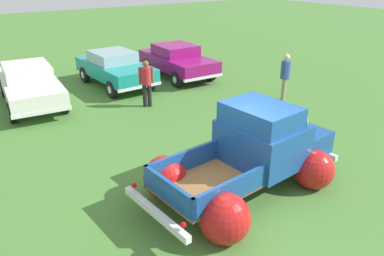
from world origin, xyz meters
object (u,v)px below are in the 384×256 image
(spectator_0, at_px, (146,81))
(spectator_1, at_px, (285,74))
(show_car_0, at_px, (30,83))
(vintage_pickup_truck, at_px, (253,156))
(lane_cone_0, at_px, (315,137))
(show_car_1, at_px, (115,67))
(show_car_2, at_px, (177,60))

(spectator_0, xyz_separation_m, spectator_1, (4.48, -2.31, 0.06))
(show_car_0, bearing_deg, vintage_pickup_truck, 22.85)
(vintage_pickup_truck, distance_m, lane_cone_0, 2.86)
(show_car_0, xyz_separation_m, show_car_1, (3.45, 0.40, -0.00))
(spectator_1, distance_m, lane_cone_0, 3.99)
(vintage_pickup_truck, bearing_deg, lane_cone_0, 4.00)
(show_car_2, bearing_deg, spectator_0, -46.27)
(vintage_pickup_truck, xyz_separation_m, show_car_0, (-2.81, 8.60, 0.03))
(show_car_2, distance_m, lane_cone_0, 8.32)
(spectator_1, bearing_deg, show_car_0, 18.40)
(show_car_1, bearing_deg, show_car_0, -86.17)
(lane_cone_0, bearing_deg, show_car_0, 124.44)
(vintage_pickup_truck, bearing_deg, spectator_1, 31.36)
(vintage_pickup_truck, relative_size, show_car_2, 1.12)
(show_car_2, bearing_deg, vintage_pickup_truck, -20.61)
(vintage_pickup_truck, xyz_separation_m, spectator_1, (5.01, 3.68, 0.25))
(show_car_0, distance_m, spectator_0, 4.24)
(spectator_0, relative_size, lane_cone_0, 2.65)
(show_car_2, relative_size, spectator_1, 2.42)
(spectator_0, height_order, lane_cone_0, spectator_0)
(show_car_0, relative_size, show_car_2, 1.13)
(show_car_2, bearing_deg, spectator_1, 17.91)
(show_car_2, relative_size, lane_cone_0, 6.76)
(show_car_2, xyz_separation_m, lane_cone_0, (-0.73, -8.27, -0.47))
(show_car_0, xyz_separation_m, spectator_1, (7.82, -4.92, 0.22))
(show_car_0, height_order, show_car_1, same)
(show_car_0, xyz_separation_m, lane_cone_0, (5.60, -8.16, -0.47))
(show_car_0, height_order, show_car_2, same)
(show_car_2, xyz_separation_m, spectator_0, (-2.99, -2.72, 0.17))
(spectator_1, bearing_deg, show_car_1, -0.01)
(show_car_2, height_order, spectator_1, spectator_1)
(vintage_pickup_truck, height_order, spectator_0, vintage_pickup_truck)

